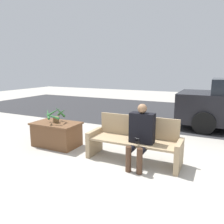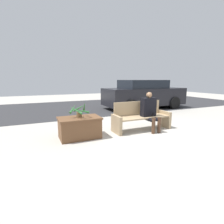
{
  "view_description": "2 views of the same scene",
  "coord_description": "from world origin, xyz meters",
  "px_view_note": "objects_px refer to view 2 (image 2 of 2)",
  "views": [
    {
      "loc": [
        1.19,
        -3.07,
        1.8
      ],
      "look_at": [
        -0.81,
        1.08,
        0.9
      ],
      "focal_mm": 35.0,
      "sensor_mm": 36.0,
      "label": 1
    },
    {
      "loc": [
        -3.26,
        -3.62,
        1.56
      ],
      "look_at": [
        -1.03,
        1.24,
        0.56
      ],
      "focal_mm": 28.0,
      "sensor_mm": 36.0,
      "label": 2
    }
  ],
  "objects_px": {
    "potted_plant": "(79,110)",
    "bollard_post": "(151,106)",
    "planter_box": "(80,127)",
    "parked_car": "(144,94)",
    "person_seated": "(150,110)",
    "bench": "(141,117)"
  },
  "relations": [
    {
      "from": "person_seated",
      "to": "parked_car",
      "type": "bearing_deg",
      "value": 57.78
    },
    {
      "from": "bench",
      "to": "person_seated",
      "type": "distance_m",
      "value": 0.36
    },
    {
      "from": "potted_plant",
      "to": "bollard_post",
      "type": "bearing_deg",
      "value": 26.99
    },
    {
      "from": "person_seated",
      "to": "planter_box",
      "type": "bearing_deg",
      "value": 175.25
    },
    {
      "from": "person_seated",
      "to": "bollard_post",
      "type": "height_order",
      "value": "person_seated"
    },
    {
      "from": "bench",
      "to": "planter_box",
      "type": "height_order",
      "value": "bench"
    },
    {
      "from": "parked_car",
      "to": "potted_plant",
      "type": "bearing_deg",
      "value": -142.07
    },
    {
      "from": "parked_car",
      "to": "bollard_post",
      "type": "height_order",
      "value": "parked_car"
    },
    {
      "from": "potted_plant",
      "to": "parked_car",
      "type": "relative_size",
      "value": 0.13
    },
    {
      "from": "potted_plant",
      "to": "bollard_post",
      "type": "relative_size",
      "value": 0.79
    },
    {
      "from": "person_seated",
      "to": "potted_plant",
      "type": "distance_m",
      "value": 2.16
    },
    {
      "from": "planter_box",
      "to": "bench",
      "type": "bearing_deg",
      "value": 0.27
    },
    {
      "from": "planter_box",
      "to": "potted_plant",
      "type": "xyz_separation_m",
      "value": [
        -0.0,
        -0.01,
        0.45
      ]
    },
    {
      "from": "bench",
      "to": "planter_box",
      "type": "relative_size",
      "value": 1.69
    },
    {
      "from": "bench",
      "to": "parked_car",
      "type": "xyz_separation_m",
      "value": [
        2.47,
        3.43,
        0.36
      ]
    },
    {
      "from": "bench",
      "to": "bollard_post",
      "type": "height_order",
      "value": "bench"
    },
    {
      "from": "bench",
      "to": "parked_car",
      "type": "distance_m",
      "value": 4.24
    },
    {
      "from": "planter_box",
      "to": "potted_plant",
      "type": "bearing_deg",
      "value": -109.95
    },
    {
      "from": "planter_box",
      "to": "bollard_post",
      "type": "relative_size",
      "value": 1.6
    },
    {
      "from": "bench",
      "to": "potted_plant",
      "type": "relative_size",
      "value": 3.41
    },
    {
      "from": "person_seated",
      "to": "planter_box",
      "type": "relative_size",
      "value": 1.07
    },
    {
      "from": "bench",
      "to": "bollard_post",
      "type": "relative_size",
      "value": 2.7
    }
  ]
}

